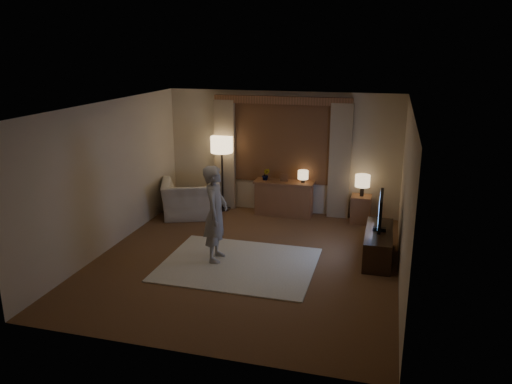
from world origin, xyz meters
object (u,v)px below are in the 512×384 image
(tv_stand, at_px, (378,245))
(person, at_px, (216,214))
(side_table, at_px, (361,209))
(armchair, at_px, (191,199))
(sideboard, at_px, (284,199))

(tv_stand, height_order, person, person)
(side_table, bearing_deg, person, -130.77)
(side_table, distance_m, tv_stand, 1.83)
(armchair, xyz_separation_m, side_table, (3.50, 0.57, -0.11))
(armchair, relative_size, tv_stand, 0.85)
(armchair, distance_m, tv_stand, 4.09)
(person, bearing_deg, tv_stand, -78.74)
(sideboard, xyz_separation_m, armchair, (-1.87, -0.62, 0.04))
(tv_stand, distance_m, person, 2.81)
(tv_stand, relative_size, person, 0.86)
(sideboard, bearing_deg, armchair, -161.56)
(sideboard, relative_size, side_table, 2.14)
(tv_stand, bearing_deg, side_table, 102.96)
(armchair, distance_m, side_table, 3.54)
(armchair, bearing_deg, person, 100.01)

